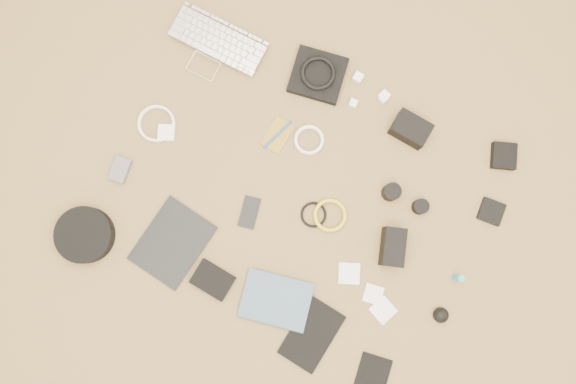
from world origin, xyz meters
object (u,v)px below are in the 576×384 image
at_px(dslr_camera, 411,129).
at_px(tablet, 173,243).
at_px(phone, 249,212).
at_px(headphone_case, 85,235).
at_px(paperback, 270,325).
at_px(laptop, 212,52).

bearing_deg(dslr_camera, tablet, -124.17).
distance_m(dslr_camera, phone, 0.66).
bearing_deg(dslr_camera, headphone_case, -131.58).
bearing_deg(tablet, paperback, -6.02).
bearing_deg(paperback, tablet, 64.54).
height_order(laptop, dslr_camera, dslr_camera).
bearing_deg(headphone_case, paperback, 0.16).
bearing_deg(tablet, headphone_case, -151.60).
distance_m(tablet, paperback, 0.46).
bearing_deg(dslr_camera, laptop, -171.93).
xyz_separation_m(laptop, paperback, (0.64, -0.81, -0.00)).
bearing_deg(tablet, laptop, 112.89).
distance_m(dslr_camera, tablet, 0.96).
distance_m(dslr_camera, paperback, 0.87).
relative_size(dslr_camera, headphone_case, 0.65).
bearing_deg(laptop, headphone_case, -95.80).
height_order(phone, headphone_case, headphone_case).
height_order(laptop, headphone_case, headphone_case).
bearing_deg(tablet, dslr_camera, 59.05).
xyz_separation_m(headphone_case, paperback, (0.74, 0.00, -0.02)).
xyz_separation_m(tablet, headphone_case, (-0.29, -0.11, 0.02)).
distance_m(phone, paperback, 0.41).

